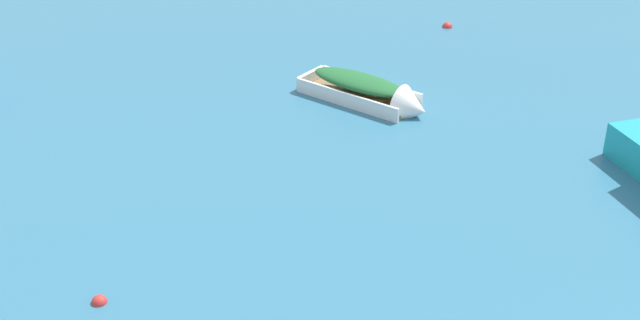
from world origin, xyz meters
The scene contains 3 objects.
rowboat_white_midfield_left centered at (0.77, 25.69, 0.36)m, with size 4.46×2.92×1.26m.
mooring_buoy_outer_edge centered at (2.09, 33.24, 0.00)m, with size 0.38×0.38×0.38m, color red.
mooring_buoy_trailing centered at (-2.98, 14.90, 0.00)m, with size 0.33×0.33×0.33m, color red.
Camera 1 is at (4.66, 2.67, 10.75)m, focal length 47.32 mm.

